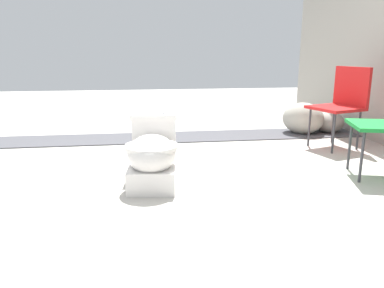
{
  "coord_description": "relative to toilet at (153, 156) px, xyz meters",
  "views": [
    {
      "loc": [
        2.95,
        -0.27,
        0.99
      ],
      "look_at": [
        0.2,
        0.11,
        0.3
      ],
      "focal_mm": 35.0,
      "sensor_mm": 36.0,
      "label": 1
    }
  ],
  "objects": [
    {
      "name": "ground_plane",
      "position": [
        -0.21,
        0.19,
        -0.22
      ],
      "size": [
        14.0,
        14.0,
        0.0
      ],
      "primitive_type": "plane",
      "color": "#B7B2A8"
    },
    {
      "name": "gravel_strip",
      "position": [
        -1.53,
        0.69,
        -0.21
      ],
      "size": [
        0.56,
        8.0,
        0.01
      ],
      "primitive_type": "cube",
      "color": "#4C4C51",
      "rests_on": "ground"
    },
    {
      "name": "boulder_far",
      "position": [
        -1.53,
        1.88,
        -0.03
      ],
      "size": [
        0.62,
        0.64,
        0.38
      ],
      "primitive_type": "ellipsoid",
      "rotation": [
        0.0,
        0.0,
        0.94
      ],
      "color": "#ADA899",
      "rests_on": "ground"
    },
    {
      "name": "boulder_near",
      "position": [
        -1.56,
        2.23,
        -0.09
      ],
      "size": [
        0.44,
        0.42,
        0.26
      ],
      "primitive_type": "ellipsoid",
      "rotation": [
        0.0,
        0.0,
        0.17
      ],
      "color": "gray",
      "rests_on": "ground"
    },
    {
      "name": "folding_chair_left",
      "position": [
        -0.87,
        2.0,
        0.29
      ],
      "size": [
        0.55,
        0.55,
        0.83
      ],
      "rotation": [
        0.0,
        0.0,
        -1.27
      ],
      "color": "red",
      "rests_on": "ground"
    },
    {
      "name": "toilet",
      "position": [
        0.0,
        0.0,
        0.0
      ],
      "size": [
        0.67,
        0.44,
        0.52
      ],
      "rotation": [
        0.0,
        0.0,
        -0.11
      ],
      "color": "white",
      "rests_on": "ground"
    }
  ]
}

